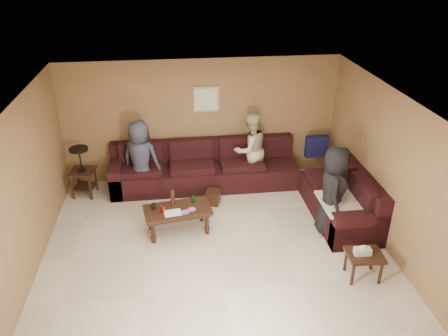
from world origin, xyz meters
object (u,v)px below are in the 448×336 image
object	(u,v)px
waste_bin	(213,197)
side_table_right	(364,257)
end_table_left	(82,171)
coffee_table	(177,212)
person_left	(141,159)
person_middle	(250,150)
sectional_sofa	(249,182)
person_right	(333,191)

from	to	relation	value
waste_bin	side_table_right	bearing A→B (deg)	-49.55
end_table_left	coffee_table	bearing A→B (deg)	-39.64
person_left	person_middle	world-z (taller)	person_left
coffee_table	person_left	distance (m)	1.54
end_table_left	sectional_sofa	bearing A→B (deg)	-8.34
end_table_left	person_right	bearing A→B (deg)	-22.06
coffee_table	side_table_right	bearing A→B (deg)	-29.45
coffee_table	person_left	world-z (taller)	person_left
end_table_left	person_middle	xyz separation A→B (m)	(3.29, 0.05, 0.24)
side_table_right	coffee_table	bearing A→B (deg)	150.55
person_left	waste_bin	bearing A→B (deg)	-178.64
person_middle	person_right	bearing A→B (deg)	97.45
sectional_sofa	end_table_left	size ratio (longest dim) A/B	4.61
coffee_table	waste_bin	size ratio (longest dim) A/B	4.13
end_table_left	person_left	distance (m)	1.18
person_middle	side_table_right	bearing A→B (deg)	87.86
coffee_table	person_middle	size ratio (longest dim) A/B	0.78
side_table_right	person_middle	world-z (taller)	person_middle
side_table_right	waste_bin	size ratio (longest dim) A/B	1.98
coffee_table	waste_bin	distance (m)	1.09
person_left	person_middle	size ratio (longest dim) A/B	1.01
coffee_table	side_table_right	size ratio (longest dim) A/B	2.08
side_table_right	waste_bin	bearing A→B (deg)	130.45
sectional_sofa	end_table_left	bearing A→B (deg)	171.66
side_table_right	person_right	distance (m)	1.28
person_left	person_middle	bearing A→B (deg)	-151.76
sectional_sofa	person_left	xyz separation A→B (m)	(-2.03, 0.35, 0.44)
side_table_right	person_left	size ratio (longest dim) A/B	0.37
sectional_sofa	waste_bin	bearing A→B (deg)	-164.98
waste_bin	person_middle	xyz separation A→B (m)	(0.83, 0.71, 0.62)
sectional_sofa	coffee_table	world-z (taller)	sectional_sofa
sectional_sofa	person_right	xyz separation A→B (m)	(1.18, -1.30, 0.46)
sectional_sofa	side_table_right	world-z (taller)	sectional_sofa
person_right	waste_bin	bearing A→B (deg)	75.62
sectional_sofa	end_table_left	world-z (taller)	end_table_left
waste_bin	person_middle	world-z (taller)	person_middle
coffee_table	person_left	bearing A→B (deg)	115.00
person_left	sectional_sofa	bearing A→B (deg)	-166.08
person_middle	person_right	xyz separation A→B (m)	(1.07, -1.82, 0.02)
sectional_sofa	waste_bin	size ratio (longest dim) A/B	16.16
sectional_sofa	person_middle	bearing A→B (deg)	77.64
coffee_table	person_right	xyz separation A→B (m)	(2.58, -0.29, 0.39)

